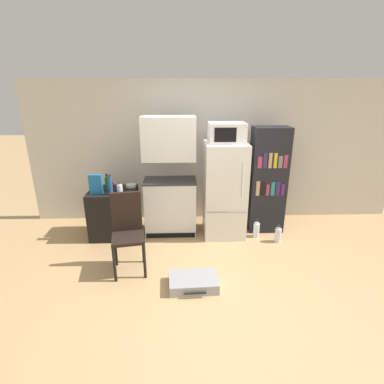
{
  "coord_description": "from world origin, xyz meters",
  "views": [
    {
      "loc": [
        -0.4,
        -3.13,
        2.29
      ],
      "look_at": [
        -0.26,
        0.85,
        0.88
      ],
      "focal_mm": 28.0,
      "sensor_mm": 36.0,
      "label": 1
    }
  ],
  "objects_px": {
    "bottle_ketchup_red": "(112,186)",
    "suitcase_large_flat": "(193,282)",
    "bowl": "(131,186)",
    "bottle_milk_white": "(95,184)",
    "chair": "(127,226)",
    "side_table": "(114,213)",
    "water_bottle_middle": "(278,235)",
    "kitchen_hutch": "(170,182)",
    "microwave": "(227,133)",
    "bottle_green_tall": "(107,184)",
    "bookshelf": "(268,180)",
    "refrigerator": "(225,190)",
    "bottle_clear_short": "(120,189)",
    "water_bottle_front": "(256,229)",
    "cereal_box": "(96,184)",
    "bottle_blue_soda": "(110,186)"
  },
  "relations": [
    {
      "from": "kitchen_hutch",
      "to": "bottle_clear_short",
      "type": "xyz_separation_m",
      "value": [
        -0.75,
        -0.21,
        -0.04
      ]
    },
    {
      "from": "bottle_ketchup_red",
      "to": "suitcase_large_flat",
      "type": "height_order",
      "value": "bottle_ketchup_red"
    },
    {
      "from": "side_table",
      "to": "microwave",
      "type": "bearing_deg",
      "value": -0.4
    },
    {
      "from": "bowl",
      "to": "kitchen_hutch",
      "type": "bearing_deg",
      "value": -7.7
    },
    {
      "from": "water_bottle_middle",
      "to": "chair",
      "type": "bearing_deg",
      "value": -164.32
    },
    {
      "from": "bottle_blue_soda",
      "to": "chair",
      "type": "bearing_deg",
      "value": -64.94
    },
    {
      "from": "bottle_ketchup_red",
      "to": "cereal_box",
      "type": "height_order",
      "value": "cereal_box"
    },
    {
      "from": "bottle_milk_white",
      "to": "bottle_blue_soda",
      "type": "bearing_deg",
      "value": -46.72
    },
    {
      "from": "bottle_ketchup_red",
      "to": "bowl",
      "type": "bearing_deg",
      "value": 21.68
    },
    {
      "from": "bowl",
      "to": "refrigerator",
      "type": "bearing_deg",
      "value": -6.62
    },
    {
      "from": "side_table",
      "to": "chair",
      "type": "relative_size",
      "value": 0.73
    },
    {
      "from": "water_bottle_front",
      "to": "side_table",
      "type": "bearing_deg",
      "value": 175.91
    },
    {
      "from": "microwave",
      "to": "water_bottle_middle",
      "type": "distance_m",
      "value": 1.75
    },
    {
      "from": "bottle_green_tall",
      "to": "chair",
      "type": "height_order",
      "value": "bottle_green_tall"
    },
    {
      "from": "bottle_milk_white",
      "to": "bottle_green_tall",
      "type": "distance_m",
      "value": 0.31
    },
    {
      "from": "microwave",
      "to": "suitcase_large_flat",
      "type": "relative_size",
      "value": 0.9
    },
    {
      "from": "bookshelf",
      "to": "bottle_milk_white",
      "type": "xyz_separation_m",
      "value": [
        -2.76,
        0.02,
        -0.03
      ]
    },
    {
      "from": "bottle_clear_short",
      "to": "chair",
      "type": "distance_m",
      "value": 0.88
    },
    {
      "from": "microwave",
      "to": "bottle_green_tall",
      "type": "xyz_separation_m",
      "value": [
        -1.81,
        -0.03,
        -0.76
      ]
    },
    {
      "from": "kitchen_hutch",
      "to": "water_bottle_front",
      "type": "xyz_separation_m",
      "value": [
        1.37,
        -0.24,
        -0.74
      ]
    },
    {
      "from": "bottle_milk_white",
      "to": "suitcase_large_flat",
      "type": "xyz_separation_m",
      "value": [
        1.5,
        -1.55,
        -0.76
      ]
    },
    {
      "from": "microwave",
      "to": "chair",
      "type": "height_order",
      "value": "microwave"
    },
    {
      "from": "bookshelf",
      "to": "chair",
      "type": "bearing_deg",
      "value": -152.66
    },
    {
      "from": "bottle_milk_white",
      "to": "water_bottle_middle",
      "type": "relative_size",
      "value": 0.55
    },
    {
      "from": "kitchen_hutch",
      "to": "microwave",
      "type": "height_order",
      "value": "kitchen_hutch"
    },
    {
      "from": "bottle_ketchup_red",
      "to": "microwave",
      "type": "bearing_deg",
      "value": -2.03
    },
    {
      "from": "side_table",
      "to": "bottle_blue_soda",
      "type": "height_order",
      "value": "bottle_blue_soda"
    },
    {
      "from": "kitchen_hutch",
      "to": "bottle_milk_white",
      "type": "relative_size",
      "value": 12.09
    },
    {
      "from": "bowl",
      "to": "chair",
      "type": "xyz_separation_m",
      "value": [
        0.12,
        -1.11,
        -0.18
      ]
    },
    {
      "from": "bookshelf",
      "to": "bowl",
      "type": "xyz_separation_m",
      "value": [
        -2.2,
        0.04,
        -0.07
      ]
    },
    {
      "from": "kitchen_hutch",
      "to": "water_bottle_front",
      "type": "bearing_deg",
      "value": -9.88
    },
    {
      "from": "chair",
      "to": "bottle_green_tall",
      "type": "bearing_deg",
      "value": 106.07
    },
    {
      "from": "refrigerator",
      "to": "water_bottle_front",
      "type": "relative_size",
      "value": 4.97
    },
    {
      "from": "bowl",
      "to": "bottle_milk_white",
      "type": "bearing_deg",
      "value": -178.64
    },
    {
      "from": "bottle_green_tall",
      "to": "water_bottle_front",
      "type": "xyz_separation_m",
      "value": [
        2.32,
        -0.12,
        -0.75
      ]
    },
    {
      "from": "cereal_box",
      "to": "suitcase_large_flat",
      "type": "height_order",
      "value": "cereal_box"
    },
    {
      "from": "water_bottle_middle",
      "to": "bottle_milk_white",
      "type": "bearing_deg",
      "value": 170.28
    },
    {
      "from": "bottle_milk_white",
      "to": "kitchen_hutch",
      "type": "bearing_deg",
      "value": -3.46
    },
    {
      "from": "microwave",
      "to": "bottle_ketchup_red",
      "type": "bearing_deg",
      "value": 177.97
    },
    {
      "from": "bowl",
      "to": "suitcase_large_flat",
      "type": "height_order",
      "value": "bowl"
    },
    {
      "from": "bottle_green_tall",
      "to": "cereal_box",
      "type": "distance_m",
      "value": 0.18
    },
    {
      "from": "refrigerator",
      "to": "bottle_clear_short",
      "type": "xyz_separation_m",
      "value": [
        -1.61,
        -0.12,
        0.09
      ]
    },
    {
      "from": "kitchen_hutch",
      "to": "water_bottle_front",
      "type": "distance_m",
      "value": 1.58
    },
    {
      "from": "bottle_blue_soda",
      "to": "water_bottle_middle",
      "type": "xyz_separation_m",
      "value": [
        2.54,
        -0.15,
        -0.77
      ]
    },
    {
      "from": "bottle_milk_white",
      "to": "chair",
      "type": "xyz_separation_m",
      "value": [
        0.67,
        -1.1,
        -0.22
      ]
    },
    {
      "from": "refrigerator",
      "to": "bottle_green_tall",
      "type": "distance_m",
      "value": 1.81
    },
    {
      "from": "chair",
      "to": "suitcase_large_flat",
      "type": "relative_size",
      "value": 1.74
    },
    {
      "from": "refrigerator",
      "to": "suitcase_large_flat",
      "type": "height_order",
      "value": "refrigerator"
    },
    {
      "from": "refrigerator",
      "to": "microwave",
      "type": "distance_m",
      "value": 0.89
    },
    {
      "from": "bookshelf",
      "to": "bottle_clear_short",
      "type": "height_order",
      "value": "bookshelf"
    }
  ]
}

